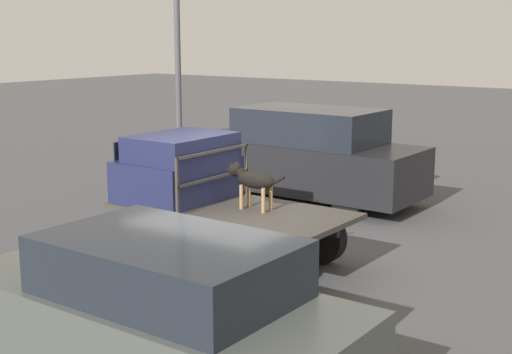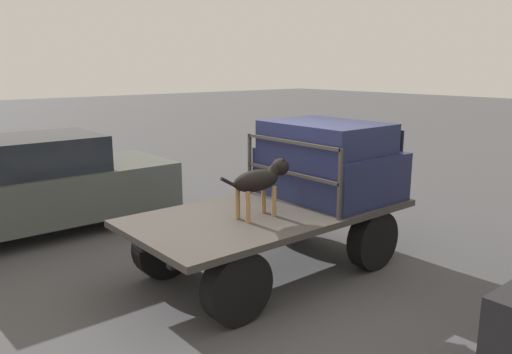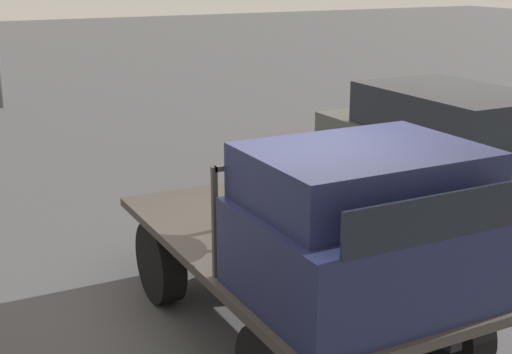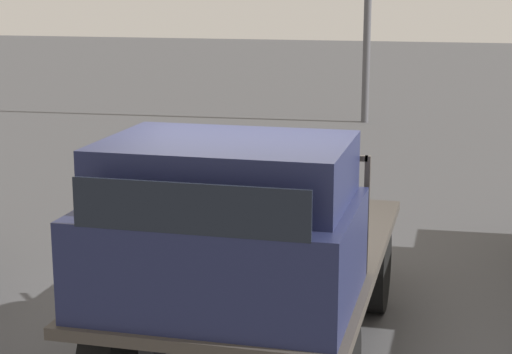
{
  "view_description": "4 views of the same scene",
  "coord_description": "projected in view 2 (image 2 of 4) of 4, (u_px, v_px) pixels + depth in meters",
  "views": [
    {
      "loc": [
        -6.61,
        8.49,
        3.51
      ],
      "look_at": [
        -0.37,
        -0.14,
        1.38
      ],
      "focal_mm": 50.0,
      "sensor_mm": 36.0,
      "label": 1
    },
    {
      "loc": [
        -4.14,
        -4.69,
        2.7
      ],
      "look_at": [
        -0.37,
        -0.14,
        1.38
      ],
      "focal_mm": 35.0,
      "sensor_mm": 36.0,
      "label": 2
    },
    {
      "loc": [
        4.95,
        -2.9,
        3.17
      ],
      "look_at": [
        -0.37,
        -0.14,
        1.38
      ],
      "focal_mm": 50.0,
      "sensor_mm": 36.0,
      "label": 3
    },
    {
      "loc": [
        6.35,
        1.53,
        2.94
      ],
      "look_at": [
        -0.37,
        -0.14,
        1.38
      ],
      "focal_mm": 60.0,
      "sensor_mm": 36.0,
      "label": 4
    }
  ],
  "objects": [
    {
      "name": "truck_headboard",
      "position": [
        290.0,
        163.0,
        6.59
      ],
      "size": [
        0.04,
        1.76,
        0.88
      ],
      "color": "#3D3833",
      "rests_on": "flatbed_truck"
    },
    {
      "name": "ground_plane",
      "position": [
        270.0,
        272.0,
        6.69
      ],
      "size": [
        80.0,
        80.0,
        0.0
      ],
      "primitive_type": "plane",
      "color": "#474749"
    },
    {
      "name": "parked_sedan",
      "position": [
        33.0,
        185.0,
        8.08
      ],
      "size": [
        4.41,
        1.77,
        1.61
      ],
      "rotation": [
        0.0,
        0.0,
        0.03
      ],
      "color": "black",
      "rests_on": "ground"
    },
    {
      "name": "dog",
      "position": [
        261.0,
        179.0,
        6.12
      ],
      "size": [
        1.08,
        0.27,
        0.73
      ],
      "rotation": [
        0.0,
        0.0,
        -0.33
      ],
      "color": "#9E7547",
      "rests_on": "flatbed_truck"
    },
    {
      "name": "truck_cab",
      "position": [
        328.0,
        161.0,
        7.07
      ],
      "size": [
        1.41,
        1.76,
        1.07
      ],
      "color": "#1E2347",
      "rests_on": "flatbed_truck"
    },
    {
      "name": "flatbed_truck",
      "position": [
        271.0,
        228.0,
        6.56
      ],
      "size": [
        3.74,
        1.88,
        0.87
      ],
      "color": "black",
      "rests_on": "ground"
    }
  ]
}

